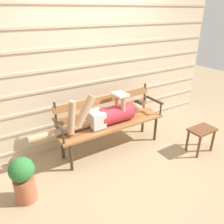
{
  "coord_description": "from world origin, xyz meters",
  "views": [
    {
      "loc": [
        -1.57,
        -2.44,
        2.0
      ],
      "look_at": [
        0.0,
        0.09,
        0.63
      ],
      "focal_mm": 35.56,
      "sensor_mm": 36.0,
      "label": 1
    }
  ],
  "objects_px": {
    "park_bench": "(110,118)",
    "potted_plant": "(23,178)",
    "reclining_person": "(107,115)",
    "footstool": "(201,134)"
  },
  "relations": [
    {
      "from": "park_bench",
      "to": "potted_plant",
      "type": "xyz_separation_m",
      "value": [
        -1.39,
        -0.43,
        -0.2
      ]
    },
    {
      "from": "park_bench",
      "to": "footstool",
      "type": "relative_size",
      "value": 4.18
    },
    {
      "from": "footstool",
      "to": "potted_plant",
      "type": "height_order",
      "value": "potted_plant"
    },
    {
      "from": "reclining_person",
      "to": "park_bench",
      "type": "bearing_deg",
      "value": 36.0
    },
    {
      "from": "park_bench",
      "to": "footstool",
      "type": "distance_m",
      "value": 1.41
    },
    {
      "from": "footstool",
      "to": "reclining_person",
      "type": "bearing_deg",
      "value": 147.43
    },
    {
      "from": "reclining_person",
      "to": "potted_plant",
      "type": "xyz_separation_m",
      "value": [
        -1.3,
        -0.37,
        -0.31
      ]
    },
    {
      "from": "reclining_person",
      "to": "footstool",
      "type": "distance_m",
      "value": 1.46
    },
    {
      "from": "reclining_person",
      "to": "footstool",
      "type": "xyz_separation_m",
      "value": [
        1.21,
        -0.77,
        -0.31
      ]
    },
    {
      "from": "potted_plant",
      "to": "footstool",
      "type": "bearing_deg",
      "value": -9.1
    }
  ]
}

